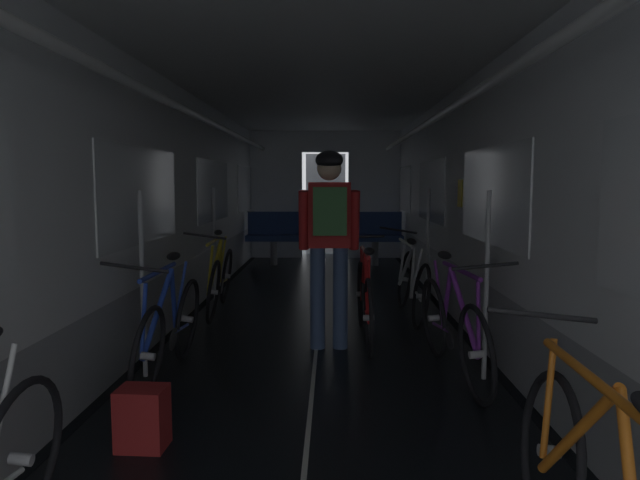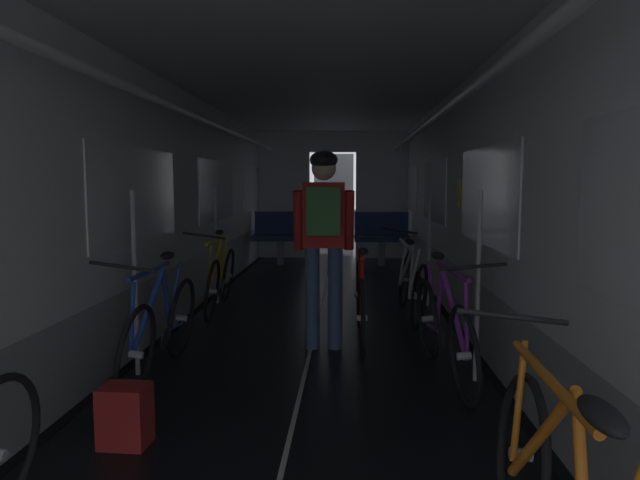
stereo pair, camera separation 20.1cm
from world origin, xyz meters
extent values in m
cube|color=black|center=(-1.41, 3.25, 0.00)|extent=(0.08, 11.50, 0.01)
cube|color=black|center=(1.41, 3.25, 0.00)|extent=(0.08, 11.50, 0.01)
cube|color=beige|center=(0.00, 3.25, 0.00)|extent=(0.03, 11.27, 0.00)
cube|color=#9EA0A5|center=(-1.51, 3.25, 0.30)|extent=(0.12, 11.50, 0.60)
cube|color=white|center=(-1.51, 3.25, 1.53)|extent=(0.12, 11.50, 1.85)
cube|color=white|center=(-1.45, 2.67, 1.35)|extent=(0.02, 1.90, 0.80)
cube|color=white|center=(-1.45, 5.55, 1.35)|extent=(0.02, 1.90, 0.80)
cube|color=white|center=(-1.45, 8.42, 1.35)|extent=(0.02, 1.90, 0.80)
cube|color=yellow|center=(-1.45, 3.01, 1.35)|extent=(0.01, 0.20, 0.28)
cylinder|color=white|center=(-1.17, 3.25, 2.10)|extent=(0.07, 11.04, 0.07)
cylinder|color=#B7BABF|center=(-1.27, 2.10, 0.70)|extent=(0.04, 0.04, 1.40)
cylinder|color=#B7BABF|center=(-1.27, 4.70, 0.70)|extent=(0.04, 0.04, 1.40)
cube|color=#9EA0A5|center=(1.51, 3.25, 0.30)|extent=(0.12, 11.50, 0.60)
cube|color=white|center=(1.51, 3.25, 1.53)|extent=(0.12, 11.50, 1.85)
cube|color=white|center=(1.45, 2.67, 1.35)|extent=(0.02, 1.90, 0.80)
cube|color=white|center=(1.45, 5.55, 1.35)|extent=(0.02, 1.90, 0.80)
cube|color=white|center=(1.45, 8.42, 1.35)|extent=(0.02, 1.90, 0.80)
cube|color=yellow|center=(1.45, 3.83, 1.35)|extent=(0.01, 0.20, 0.28)
cylinder|color=white|center=(1.17, 3.25, 2.10)|extent=(0.07, 11.04, 0.07)
cylinder|color=#B7BABF|center=(1.27, 2.10, 0.70)|extent=(0.04, 0.04, 1.40)
cylinder|color=#B7BABF|center=(1.27, 4.70, 0.70)|extent=(0.04, 0.04, 1.40)
cube|color=white|center=(-0.95, 9.06, 1.23)|extent=(1.00, 0.12, 2.45)
cube|color=white|center=(0.95, 9.06, 1.23)|extent=(1.00, 0.12, 2.45)
cube|color=white|center=(0.00, 9.06, 2.25)|extent=(0.90, 0.12, 0.40)
cube|color=#4C4F54|center=(0.00, 9.76, 1.03)|extent=(0.81, 0.04, 2.05)
cube|color=silver|center=(0.00, 3.25, 2.51)|extent=(3.14, 11.62, 0.12)
cylinder|color=gray|center=(-0.90, 8.00, 0.22)|extent=(0.12, 0.12, 0.44)
cube|color=#2D4784|center=(-0.90, 8.00, 0.49)|extent=(0.96, 0.44, 0.10)
cube|color=#2D4784|center=(-0.90, 8.19, 0.74)|extent=(0.96, 0.08, 0.40)
torus|color=gray|center=(-1.33, 8.22, 0.94)|extent=(0.14, 0.14, 0.02)
cylinder|color=gray|center=(0.90, 8.00, 0.22)|extent=(0.12, 0.12, 0.44)
cube|color=#2D4784|center=(0.90, 8.00, 0.49)|extent=(0.96, 0.44, 0.10)
cube|color=#2D4784|center=(0.90, 8.19, 0.74)|extent=(0.96, 0.08, 0.40)
torus|color=gray|center=(0.47, 8.22, 0.94)|extent=(0.14, 0.14, 0.02)
torus|color=black|center=(-1.06, 2.55, 0.33)|extent=(0.12, 0.67, 0.67)
cylinder|color=#B2B2B7|center=(-1.06, 2.55, 0.33)|extent=(0.10, 0.05, 0.06)
torus|color=black|center=(-1.06, 1.53, 0.33)|extent=(0.12, 0.67, 0.67)
cylinder|color=#B2B2B7|center=(-1.06, 1.53, 0.33)|extent=(0.10, 0.05, 0.06)
cylinder|color=#2342B7|center=(-1.08, 1.85, 0.55)|extent=(0.11, 0.54, 0.56)
cylinder|color=#2342B7|center=(-1.09, 2.26, 0.55)|extent=(0.10, 0.34, 0.55)
cylinder|color=#2342B7|center=(-1.12, 2.00, 0.81)|extent=(0.04, 0.82, 0.04)
cylinder|color=#2342B7|center=(-1.09, 2.48, 0.57)|extent=(0.09, 0.16, 0.49)
cylinder|color=#2342B7|center=(-1.05, 2.33, 0.31)|extent=(0.03, 0.45, 0.07)
cylinder|color=#2342B7|center=(-1.09, 1.56, 0.57)|extent=(0.09, 0.09, 0.49)
cylinder|color=black|center=(-1.05, 2.10, 0.29)|extent=(0.03, 0.17, 0.17)
ellipsoid|color=black|center=(-1.13, 2.43, 0.87)|extent=(0.10, 0.24, 0.07)
cylinder|color=black|center=(-1.13, 1.54, 0.91)|extent=(0.44, 0.02, 0.08)
torus|color=black|center=(-1.13, 0.14, 0.33)|extent=(0.11, 0.67, 0.67)
cylinder|color=#B2B2B7|center=(-1.13, 0.14, 0.33)|extent=(0.09, 0.05, 0.06)
cylinder|color=silver|center=(-1.15, 0.07, 0.57)|extent=(0.07, 0.16, 0.49)
torus|color=black|center=(1.02, 3.54, 0.33)|extent=(0.16, 0.67, 0.67)
cylinder|color=#B2B2B7|center=(1.02, 3.54, 0.33)|extent=(0.10, 0.05, 0.06)
torus|color=black|center=(0.99, 4.56, 0.33)|extent=(0.16, 0.67, 0.67)
cylinder|color=#B2B2B7|center=(0.99, 4.56, 0.33)|extent=(0.10, 0.05, 0.06)
cylinder|color=#ADAFB5|center=(0.97, 4.24, 0.55)|extent=(0.14, 0.54, 0.56)
cylinder|color=#ADAFB5|center=(0.98, 3.83, 0.55)|extent=(0.11, 0.34, 0.55)
cylinder|color=#ADAFB5|center=(0.93, 4.09, 0.81)|extent=(0.06, 0.82, 0.04)
cylinder|color=#ADAFB5|center=(0.98, 3.61, 0.57)|extent=(0.10, 0.16, 0.49)
cylinder|color=#ADAFB5|center=(1.02, 3.77, 0.31)|extent=(0.03, 0.45, 0.07)
cylinder|color=#ADAFB5|center=(0.96, 4.53, 0.57)|extent=(0.10, 0.09, 0.49)
cylinder|color=black|center=(1.02, 3.99, 0.29)|extent=(0.04, 0.17, 0.17)
ellipsoid|color=black|center=(0.94, 3.66, 0.87)|extent=(0.11, 0.24, 0.07)
cylinder|color=black|center=(0.90, 4.55, 0.91)|extent=(0.44, 0.04, 0.09)
torus|color=black|center=(1.05, 0.26, 0.33)|extent=(0.12, 0.67, 0.67)
cylinder|color=#B2B2B7|center=(1.05, 0.26, 0.33)|extent=(0.10, 0.05, 0.06)
cylinder|color=orange|center=(1.02, -0.06, 0.55)|extent=(0.08, 0.54, 0.56)
cylinder|color=orange|center=(0.99, -0.21, 0.82)|extent=(0.06, 0.82, 0.04)
cylinder|color=orange|center=(1.03, 0.23, 0.57)|extent=(0.08, 0.09, 0.49)
cylinder|color=black|center=(0.99, 0.25, 0.92)|extent=(0.44, 0.04, 0.07)
torus|color=black|center=(-1.14, 4.76, 0.33)|extent=(0.16, 0.68, 0.67)
cylinder|color=#B2B2B7|center=(-1.14, 4.76, 0.33)|extent=(0.10, 0.05, 0.06)
torus|color=black|center=(-1.09, 3.74, 0.33)|extent=(0.16, 0.68, 0.67)
cylinder|color=#B2B2B7|center=(-1.09, 3.74, 0.33)|extent=(0.10, 0.05, 0.06)
cylinder|color=yellow|center=(-1.14, 4.05, 0.55)|extent=(0.09, 0.54, 0.56)
cylinder|color=yellow|center=(-1.16, 4.46, 0.55)|extent=(0.12, 0.34, 0.55)
cylinder|color=yellow|center=(-1.18, 4.20, 0.81)|extent=(0.08, 0.82, 0.04)
cylinder|color=yellow|center=(-1.17, 4.68, 0.57)|extent=(0.08, 0.17, 0.49)
cylinder|color=yellow|center=(-1.13, 4.53, 0.31)|extent=(0.06, 0.45, 0.07)
cylinder|color=yellow|center=(-1.12, 3.77, 0.57)|extent=(0.10, 0.09, 0.49)
cylinder|color=black|center=(-1.11, 4.31, 0.29)|extent=(0.04, 0.17, 0.17)
ellipsoid|color=black|center=(-1.21, 4.63, 0.87)|extent=(0.11, 0.24, 0.07)
cylinder|color=black|center=(-1.17, 3.74, 0.91)|extent=(0.44, 0.05, 0.08)
torus|color=black|center=(0.98, 2.63, 0.33)|extent=(0.15, 0.68, 0.67)
cylinder|color=#B2B2B7|center=(0.98, 2.63, 0.33)|extent=(0.10, 0.06, 0.06)
torus|color=black|center=(1.08, 1.61, 0.33)|extent=(0.15, 0.68, 0.67)
cylinder|color=#B2B2B7|center=(1.08, 1.61, 0.33)|extent=(0.10, 0.06, 0.06)
cylinder|color=purple|center=(1.07, 1.93, 0.55)|extent=(0.13, 0.54, 0.56)
cylinder|color=purple|center=(1.03, 2.33, 0.55)|extent=(0.05, 0.35, 0.55)
cylinder|color=purple|center=(1.08, 2.08, 0.82)|extent=(0.12, 0.82, 0.04)
cylinder|color=purple|center=(1.01, 2.56, 0.58)|extent=(0.08, 0.16, 0.49)
cylinder|color=purple|center=(1.00, 2.40, 0.31)|extent=(0.07, 0.45, 0.07)
cylinder|color=purple|center=(1.10, 1.64, 0.58)|extent=(0.06, 0.09, 0.49)
cylinder|color=black|center=(1.02, 2.18, 0.29)|extent=(0.04, 0.17, 0.17)
ellipsoid|color=black|center=(1.04, 2.51, 0.88)|extent=(0.12, 0.25, 0.07)
cylinder|color=black|center=(1.13, 1.62, 0.92)|extent=(0.44, 0.07, 0.06)
cylinder|color=#384C75|center=(0.01, 2.87, 0.45)|extent=(0.13, 0.13, 0.90)
cylinder|color=#384C75|center=(0.21, 2.88, 0.45)|extent=(0.13, 0.13, 0.90)
cube|color=red|center=(0.11, 2.88, 1.18)|extent=(0.37, 0.23, 0.56)
cylinder|color=red|center=(-0.11, 2.89, 1.13)|extent=(0.10, 0.20, 0.53)
cylinder|color=red|center=(0.33, 2.90, 1.13)|extent=(0.10, 0.20, 0.53)
sphere|color=beige|center=(0.11, 2.88, 1.58)|extent=(0.21, 0.21, 0.21)
ellipsoid|color=black|center=(0.11, 2.88, 1.65)|extent=(0.25, 0.29, 0.16)
cube|color=#3D703D|center=(0.12, 2.71, 1.22)|extent=(0.28, 0.17, 0.40)
torus|color=black|center=(0.44, 2.62, 0.33)|extent=(0.06, 0.67, 0.67)
cylinder|color=#B2B2B7|center=(0.44, 2.62, 0.33)|extent=(0.09, 0.05, 0.05)
torus|color=black|center=(0.43, 3.64, 0.33)|extent=(0.06, 0.67, 0.67)
cylinder|color=#B2B2B7|center=(0.43, 3.64, 0.33)|extent=(0.09, 0.05, 0.05)
cylinder|color=red|center=(0.44, 3.32, 0.55)|extent=(0.04, 0.54, 0.56)
cylinder|color=red|center=(0.44, 2.91, 0.55)|extent=(0.05, 0.34, 0.55)
cylinder|color=red|center=(0.44, 3.17, 0.82)|extent=(0.04, 0.82, 0.03)
cylinder|color=red|center=(0.45, 2.69, 0.58)|extent=(0.03, 0.16, 0.49)
cylinder|color=red|center=(0.44, 2.84, 0.31)|extent=(0.03, 0.45, 0.07)
cylinder|color=red|center=(0.44, 3.61, 0.58)|extent=(0.04, 0.09, 0.49)
cylinder|color=black|center=(0.44, 3.07, 0.29)|extent=(0.02, 0.17, 0.17)
ellipsoid|color=black|center=(0.45, 2.74, 0.88)|extent=(0.09, 0.24, 0.06)
cylinder|color=black|center=(0.44, 3.63, 0.92)|extent=(0.44, 0.03, 0.03)
cube|color=maroon|center=(-0.90, 0.94, 0.17)|extent=(0.27, 0.21, 0.34)
camera|label=1|loc=(0.14, -2.05, 1.45)|focal=32.04mm
camera|label=2|loc=(0.34, -2.04, 1.45)|focal=32.04mm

